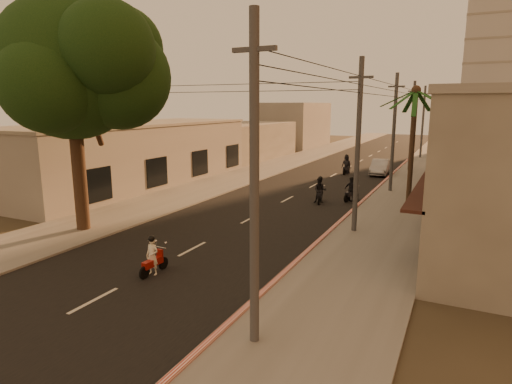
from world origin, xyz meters
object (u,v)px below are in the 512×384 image
Objects in this scene: palm_tree at (416,97)px; parked_car at (380,167)px; broadleaf_tree at (78,68)px; scooter_mid_a at (320,191)px; scooter_mid_b at (351,190)px; scooter_red at (153,257)px; scooter_far_a at (346,165)px.

parked_car is (-4.05, 12.36, -6.42)m from palm_tree.
broadleaf_tree is 6.36× the size of scooter_mid_a.
scooter_mid_a reaches higher than scooter_mid_b.
broadleaf_tree is 10.94m from scooter_red.
scooter_mid_a is (2.10, 15.17, 0.15)m from scooter_red.
scooter_mid_a is 0.42× the size of parked_car.
scooter_mid_b is 0.88× the size of scooter_far_a.
palm_tree reaches higher than scooter_far_a.
broadleaf_tree reaches higher than scooter_red.
scooter_mid_a is 13.33m from scooter_far_a.
broadleaf_tree reaches higher than scooter_far_a.
scooter_mid_a is at bearing -80.54° from scooter_far_a.
scooter_mid_a reaches higher than scooter_red.
scooter_far_a is at bearing 89.75° from scooter_red.
parked_car is (3.62, 29.57, 0.02)m from scooter_red.
scooter_far_a is at bearing 73.27° from broadleaf_tree.
parked_car is at bearing 83.96° from scooter_red.
scooter_far_a is 3.24m from parked_car.
broadleaf_tree is 29.31m from parked_car.
scooter_far_a is 0.44× the size of parked_car.
broadleaf_tree is 18.83m from scooter_mid_b.
scooter_mid_a is at bearing 83.06° from scooter_red.
scooter_far_a reaches higher than scooter_red.
broadleaf_tree is 16.72m from scooter_mid_a.
scooter_mid_a is at bearing -159.93° from palm_tree.
palm_tree is at bearing 43.48° from broadleaf_tree.
broadleaf_tree is at bearing -110.71° from scooter_mid_b.
scooter_red is 0.83× the size of scooter_far_a.
palm_tree reaches higher than scooter_mid_b.
scooter_mid_a is at bearing 52.59° from broadleaf_tree.
scooter_red is 28.43m from scooter_far_a.
palm_tree is 14.50m from parked_car.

